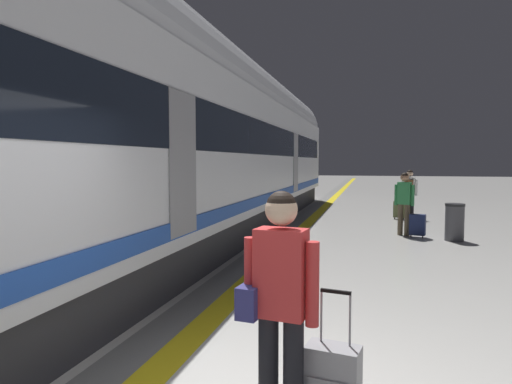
{
  "coord_description": "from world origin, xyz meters",
  "views": [
    {
      "loc": [
        1.04,
        -2.87,
        1.93
      ],
      "look_at": [
        -0.87,
        4.57,
        1.41
      ],
      "focal_mm": 31.48,
      "sensor_mm": 36.0,
      "label": 1
    }
  ],
  "objects_px": {
    "passenger_near": "(409,190)",
    "waste_bin": "(455,222)",
    "suitcase_near": "(400,209)",
    "suitcase_mid": "(418,225)",
    "passenger_mid": "(404,199)",
    "high_speed_train": "(200,138)",
    "traveller_foreground": "(279,296)"
  },
  "relations": [
    {
      "from": "passenger_near",
      "to": "waste_bin",
      "type": "xyz_separation_m",
      "value": [
        0.73,
        -4.22,
        -0.52
      ]
    },
    {
      "from": "passenger_mid",
      "to": "suitcase_mid",
      "type": "xyz_separation_m",
      "value": [
        0.32,
        -0.26,
        -0.63
      ]
    },
    {
      "from": "passenger_mid",
      "to": "waste_bin",
      "type": "xyz_separation_m",
      "value": [
        1.15,
        -0.54,
        -0.5
      ]
    },
    {
      "from": "high_speed_train",
      "to": "waste_bin",
      "type": "bearing_deg",
      "value": 14.21
    },
    {
      "from": "suitcase_near",
      "to": "suitcase_mid",
      "type": "bearing_deg",
      "value": -86.58
    },
    {
      "from": "high_speed_train",
      "to": "passenger_near",
      "type": "bearing_deg",
      "value": 47.4
    },
    {
      "from": "suitcase_near",
      "to": "passenger_mid",
      "type": "bearing_deg",
      "value": -91.67
    },
    {
      "from": "passenger_near",
      "to": "suitcase_near",
      "type": "bearing_deg",
      "value": -141.19
    },
    {
      "from": "passenger_mid",
      "to": "suitcase_mid",
      "type": "bearing_deg",
      "value": -38.59
    },
    {
      "from": "passenger_near",
      "to": "waste_bin",
      "type": "distance_m",
      "value": 4.31
    },
    {
      "from": "high_speed_train",
      "to": "suitcase_near",
      "type": "height_order",
      "value": "high_speed_train"
    },
    {
      "from": "traveller_foreground",
      "to": "waste_bin",
      "type": "relative_size",
      "value": 1.91
    },
    {
      "from": "waste_bin",
      "to": "suitcase_mid",
      "type": "bearing_deg",
      "value": 161.3
    },
    {
      "from": "suitcase_near",
      "to": "suitcase_mid",
      "type": "distance_m",
      "value": 3.69
    },
    {
      "from": "suitcase_mid",
      "to": "suitcase_near",
      "type": "bearing_deg",
      "value": 93.42
    },
    {
      "from": "high_speed_train",
      "to": "passenger_near",
      "type": "distance_m",
      "value": 7.94
    },
    {
      "from": "traveller_foreground",
      "to": "high_speed_train",
      "type": "bearing_deg",
      "value": 115.3
    },
    {
      "from": "passenger_mid",
      "to": "passenger_near",
      "type": "bearing_deg",
      "value": 83.56
    },
    {
      "from": "suitcase_mid",
      "to": "waste_bin",
      "type": "bearing_deg",
      "value": -18.7
    },
    {
      "from": "passenger_mid",
      "to": "suitcase_mid",
      "type": "height_order",
      "value": "passenger_mid"
    },
    {
      "from": "high_speed_train",
      "to": "passenger_mid",
      "type": "distance_m",
      "value": 5.5
    },
    {
      "from": "high_speed_train",
      "to": "waste_bin",
      "type": "xyz_separation_m",
      "value": [
        6.01,
        1.52,
        -2.04
      ]
    },
    {
      "from": "traveller_foreground",
      "to": "waste_bin",
      "type": "bearing_deg",
      "value": 73.44
    },
    {
      "from": "passenger_mid",
      "to": "waste_bin",
      "type": "bearing_deg",
      "value": -25.03
    },
    {
      "from": "suitcase_near",
      "to": "suitcase_mid",
      "type": "relative_size",
      "value": 1.69
    },
    {
      "from": "waste_bin",
      "to": "passenger_near",
      "type": "bearing_deg",
      "value": 99.83
    },
    {
      "from": "high_speed_train",
      "to": "suitcase_near",
      "type": "bearing_deg",
      "value": 47.86
    },
    {
      "from": "waste_bin",
      "to": "traveller_foreground",
      "type": "bearing_deg",
      "value": -106.56
    },
    {
      "from": "passenger_near",
      "to": "passenger_mid",
      "type": "xyz_separation_m",
      "value": [
        -0.42,
        -3.68,
        -0.03
      ]
    },
    {
      "from": "high_speed_train",
      "to": "passenger_mid",
      "type": "height_order",
      "value": "high_speed_train"
    },
    {
      "from": "suitcase_mid",
      "to": "waste_bin",
      "type": "relative_size",
      "value": 0.65
    },
    {
      "from": "passenger_mid",
      "to": "suitcase_mid",
      "type": "relative_size",
      "value": 2.79
    }
  ]
}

